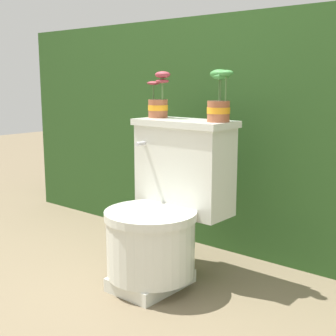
{
  "coord_description": "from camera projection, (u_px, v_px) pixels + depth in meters",
  "views": [
    {
      "loc": [
        1.36,
        -1.5,
        0.93
      ],
      "look_at": [
        0.02,
        0.12,
        0.54
      ],
      "focal_mm": 50.0,
      "sensor_mm": 36.0,
      "label": 1
    }
  ],
  "objects": [
    {
      "name": "toilet",
      "position": [
        166.0,
        210.0,
        2.16
      ],
      "size": [
        0.48,
        0.56,
        0.75
      ],
      "color": "silver",
      "rests_on": "ground"
    },
    {
      "name": "hedge_backdrop",
      "position": [
        256.0,
        131.0,
        2.76
      ],
      "size": [
        3.26,
        0.7,
        1.27
      ],
      "color": "#284C1E",
      "rests_on": "ground"
    },
    {
      "name": "potted_plant_midleft",
      "position": [
        219.0,
        101.0,
        2.07
      ],
      "size": [
        0.13,
        0.11,
        0.23
      ],
      "color": "#9E5638",
      "rests_on": "toilet"
    },
    {
      "name": "ground_plane",
      "position": [
        149.0,
        285.0,
        2.16
      ],
      "size": [
        12.0,
        12.0,
        0.0
      ],
      "primitive_type": "plane",
      "color": "#75664C"
    },
    {
      "name": "potted_plant_left",
      "position": [
        159.0,
        102.0,
        2.31
      ],
      "size": [
        0.15,
        0.1,
        0.23
      ],
      "color": "#9E5638",
      "rests_on": "toilet"
    }
  ]
}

